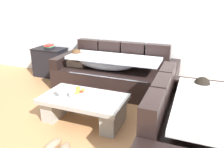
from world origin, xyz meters
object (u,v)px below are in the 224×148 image
(wine_glass_near_right, at_px, (101,96))
(coffee_table, at_px, (84,106))
(fruit_bowl, at_px, (79,93))
(open_magazine, at_px, (102,101))
(book_stack_on_cabinet, at_px, (49,47))
(couch_near_window, at_px, (191,129))
(side_cabinet, at_px, (50,62))
(pair_of_shoes, at_px, (58,147))
(wine_glass_near_left, at_px, (59,90))
(couch_along_wall, at_px, (114,73))

(wine_glass_near_right, bearing_deg, coffee_table, 162.45)
(fruit_bowl, distance_m, open_magazine, 0.39)
(book_stack_on_cabinet, bearing_deg, couch_near_window, -28.50)
(side_cabinet, xyz_separation_m, pair_of_shoes, (1.66, -2.17, -0.28))
(side_cabinet, bearing_deg, open_magazine, -37.54)
(wine_glass_near_left, relative_size, open_magazine, 0.59)
(side_cabinet, relative_size, pair_of_shoes, 2.18)
(open_magazine, relative_size, side_cabinet, 0.39)
(wine_glass_near_left, bearing_deg, coffee_table, 25.09)
(fruit_bowl, bearing_deg, couch_along_wall, 86.59)
(fruit_bowl, bearing_deg, book_stack_on_cabinet, 136.91)
(wine_glass_near_left, xyz_separation_m, book_stack_on_cabinet, (-1.32, 1.60, 0.19))
(coffee_table, height_order, wine_glass_near_right, wine_glass_near_right)
(book_stack_on_cabinet, bearing_deg, pair_of_shoes, -52.73)
(wine_glass_near_left, xyz_separation_m, side_cabinet, (-1.33, 1.60, -0.17))
(open_magazine, xyz_separation_m, book_stack_on_cabinet, (-1.93, 1.48, 0.30))
(open_magazine, bearing_deg, wine_glass_near_left, -177.83)
(couch_near_window, xyz_separation_m, wine_glass_near_left, (-1.76, 0.08, 0.16))
(couch_along_wall, xyz_separation_m, book_stack_on_cabinet, (-1.61, 0.23, 0.35))
(open_magazine, xyz_separation_m, pair_of_shoes, (-0.28, -0.68, -0.34))
(wine_glass_near_right, distance_m, open_magazine, 0.13)
(side_cabinet, relative_size, book_stack_on_cabinet, 3.33)
(pair_of_shoes, bearing_deg, open_magazine, 67.85)
(coffee_table, bearing_deg, book_stack_on_cabinet, 138.12)
(coffee_table, xyz_separation_m, open_magazine, (0.30, -0.03, 0.15))
(side_cabinet, height_order, pair_of_shoes, side_cabinet)
(couch_along_wall, relative_size, book_stack_on_cabinet, 10.62)
(wine_glass_near_right, xyz_separation_m, book_stack_on_cabinet, (-1.94, 1.55, 0.19))
(couch_along_wall, bearing_deg, couch_near_window, -44.54)
(coffee_table, xyz_separation_m, wine_glass_near_left, (-0.30, -0.14, 0.26))
(wine_glass_near_left, distance_m, book_stack_on_cabinet, 2.08)
(couch_near_window, xyz_separation_m, coffee_table, (-1.46, 0.22, -0.10))
(couch_along_wall, xyz_separation_m, side_cabinet, (-1.62, 0.23, -0.01))
(wine_glass_near_right, bearing_deg, pair_of_shoes, -115.51)
(side_cabinet, bearing_deg, couch_near_window, -28.45)
(open_magazine, distance_m, pair_of_shoes, 0.81)
(couch_along_wall, height_order, couch_near_window, same)
(fruit_bowl, bearing_deg, couch_near_window, -8.63)
(couch_near_window, bearing_deg, fruit_bowl, 81.37)
(coffee_table, relative_size, book_stack_on_cabinet, 5.56)
(couch_near_window, relative_size, fruit_bowl, 6.58)
(fruit_bowl, height_order, open_magazine, fruit_bowl)
(wine_glass_near_right, xyz_separation_m, pair_of_shoes, (-0.29, -0.61, -0.45))
(open_magazine, relative_size, book_stack_on_cabinet, 1.30)
(fruit_bowl, xyz_separation_m, pair_of_shoes, (0.11, -0.73, -0.38))
(couch_along_wall, xyz_separation_m, wine_glass_near_left, (-0.29, -1.37, 0.16))
(couch_along_wall, relative_size, coffee_table, 1.91)
(couch_near_window, height_order, pair_of_shoes, couch_near_window)
(couch_near_window, bearing_deg, pair_of_shoes, 108.97)
(wine_glass_near_right, height_order, pair_of_shoes, wine_glass_near_right)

